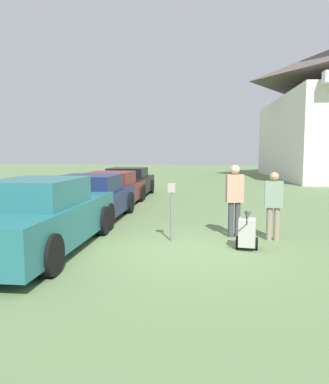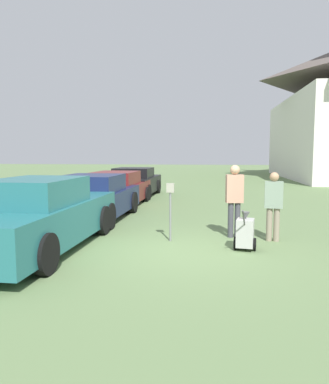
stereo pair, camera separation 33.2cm
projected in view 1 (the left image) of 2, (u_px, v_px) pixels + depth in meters
name	position (u px, v px, depth m)	size (l,w,h in m)	color
ground_plane	(180.00, 251.00, 8.06)	(120.00, 120.00, 0.00)	#607A4C
parked_car_teal	(43.00, 217.00, 8.03)	(2.02, 5.34, 1.58)	#23666B
parked_car_navy	(91.00, 199.00, 11.76)	(2.14, 4.81, 1.43)	#19234C
parked_car_maroon	(112.00, 190.00, 14.71)	(2.02, 5.13, 1.38)	maroon
parked_car_black	(128.00, 183.00, 18.26)	(2.15, 4.65, 1.39)	black
parking_meter	(172.00, 201.00, 8.91)	(0.18, 0.09, 1.40)	slate
person_worker	(235.00, 196.00, 9.36)	(0.44, 0.27, 1.82)	#3F3F47
person_supervisor	(274.00, 202.00, 9.00)	(0.44, 0.27, 1.66)	gray
equipment_cart	(247.00, 232.00, 8.19)	(0.51, 1.00, 1.00)	#B2B2AD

